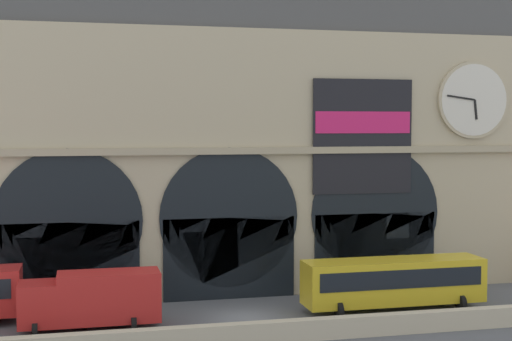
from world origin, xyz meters
The scene contains 5 objects.
ground_plane centered at (0.00, 0.00, 0.00)m, with size 200.00×200.00×0.00m, color #54565B.
quay_parapet_wall centered at (0.00, -4.96, 0.55)m, with size 90.00×0.70×1.09m, color beige.
station_building centered at (0.04, 7.99, 10.78)m, with size 41.84×6.38×22.12m.
box_truck_midwest centered at (-8.69, -0.35, 1.70)m, with size 7.50×2.91×3.12m.
bus_mideast centered at (8.96, -0.34, 1.78)m, with size 11.00×3.25×3.10m.
Camera 1 is at (-9.26, -41.00, 11.09)m, focal length 51.92 mm.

